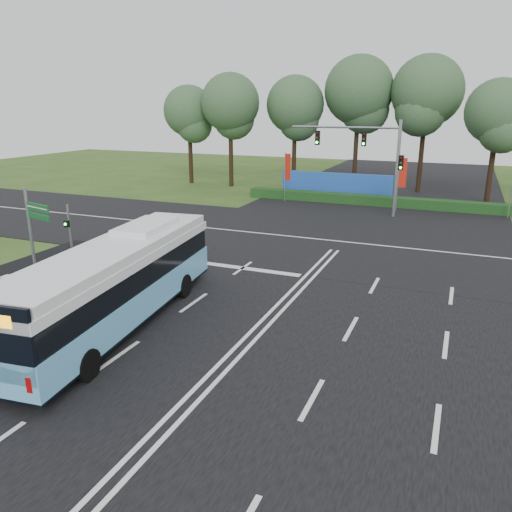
{
  "coord_description": "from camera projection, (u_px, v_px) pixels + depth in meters",
  "views": [
    {
      "loc": [
        6.54,
        -16.86,
        7.92
      ],
      "look_at": [
        -1.32,
        2.0,
        1.75
      ],
      "focal_mm": 35.0,
      "sensor_mm": 36.0,
      "label": 1
    }
  ],
  "objects": [
    {
      "name": "traffic_light_gantry",
      "position": [
        373.0,
        152.0,
        36.28
      ],
      "size": [
        8.41,
        0.28,
        7.0
      ],
      "color": "gray",
      "rests_on": "ground"
    },
    {
      "name": "city_bus",
      "position": [
        117.0,
        283.0,
        18.23
      ],
      "size": [
        3.83,
        12.0,
        3.39
      ],
      "rotation": [
        0.0,
        0.0,
        0.12
      ],
      "color": "#60AFDF",
      "rests_on": "ground"
    },
    {
      "name": "pedestrian_signal",
      "position": [
        69.0,
        231.0,
        25.86
      ],
      "size": [
        0.27,
        0.4,
        3.06
      ],
      "rotation": [
        0.0,
        0.0,
        0.23
      ],
      "color": "gray",
      "rests_on": "ground"
    },
    {
      "name": "kerb_strip",
      "position": [
        14.0,
        304.0,
        20.65
      ],
      "size": [
        0.25,
        18.0,
        0.12
      ],
      "primitive_type": "cube",
      "color": "gray",
      "rests_on": "ground"
    },
    {
      "name": "banner_flag_left",
      "position": [
        287.0,
        170.0,
        42.1
      ],
      "size": [
        0.59,
        0.25,
        4.16
      ],
      "rotation": [
        0.0,
        0.0,
        -0.35
      ],
      "color": "gray",
      "rests_on": "ground"
    },
    {
      "name": "banner_flag_mid",
      "position": [
        401.0,
        176.0,
        38.3
      ],
      "size": [
        0.62,
        0.13,
        4.2
      ],
      "rotation": [
        0.0,
        0.0,
        0.14
      ],
      "color": "gray",
      "rests_on": "ground"
    },
    {
      "name": "blue_hoarding",
      "position": [
        336.0,
        185.0,
        44.61
      ],
      "size": [
        10.0,
        0.3,
        2.2
      ],
      "primitive_type": "cube",
      "color": "blue",
      "rests_on": "ground"
    },
    {
      "name": "road_cross",
      "position": [
        340.0,
        242.0,
        30.19
      ],
      "size": [
        120.0,
        14.0,
        0.05
      ],
      "primitive_type": "cube",
      "color": "black",
      "rests_on": "ground"
    },
    {
      "name": "road_main",
      "position": [
        267.0,
        315.0,
        19.59
      ],
      "size": [
        20.0,
        120.0,
        0.04
      ],
      "primitive_type": "cube",
      "color": "black",
      "rests_on": "ground"
    },
    {
      "name": "street_sign",
      "position": [
        34.0,
        227.0,
        22.0
      ],
      "size": [
        1.71,
        0.52,
        4.51
      ],
      "rotation": [
        0.0,
        0.0,
        -0.25
      ],
      "color": "gray",
      "rests_on": "ground"
    },
    {
      "name": "ground",
      "position": [
        267.0,
        316.0,
        19.6
      ],
      "size": [
        120.0,
        120.0,
        0.0
      ],
      "primitive_type": "plane",
      "color": "#2B4D19",
      "rests_on": "ground"
    },
    {
      "name": "hedge",
      "position": [
        376.0,
        201.0,
        41.13
      ],
      "size": [
        22.0,
        1.2,
        0.8
      ],
      "primitive_type": "cube",
      "color": "#183D16",
      "rests_on": "ground"
    },
    {
      "name": "eucalyptus_row",
      "position": [
        368.0,
        100.0,
        45.45
      ],
      "size": [
        41.6,
        9.73,
        12.59
      ],
      "color": "black",
      "rests_on": "ground"
    }
  ]
}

